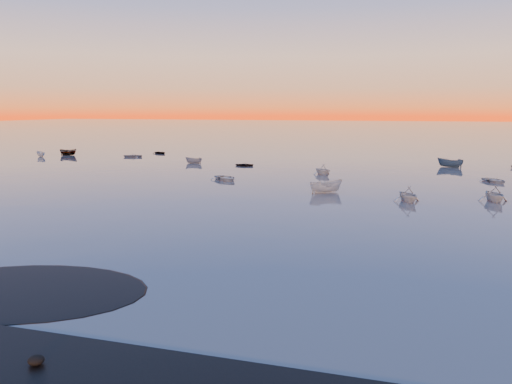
% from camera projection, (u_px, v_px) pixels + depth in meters
% --- Properties ---
extents(ground, '(600.00, 600.00, 0.00)m').
position_uv_depth(ground, '(336.00, 151.00, 120.10)').
color(ground, '#6A5F58').
rests_on(ground, ground).
extents(mud_lobes, '(140.00, 6.00, 0.07)m').
position_uv_depth(mud_lobes, '(69.00, 315.00, 24.52)').
color(mud_lobes, black).
rests_on(mud_lobes, ground).
extents(moored_fleet, '(124.00, 58.00, 1.20)m').
position_uv_depth(moored_fleet, '(295.00, 175.00, 75.62)').
color(moored_fleet, beige).
rests_on(moored_fleet, ground).
extents(boat_near_left, '(4.21, 4.57, 1.10)m').
position_uv_depth(boat_near_left, '(226.00, 180.00, 70.38)').
color(boat_near_left, beige).
rests_on(boat_near_left, ground).
extents(boat_near_center, '(4.05, 4.60, 1.51)m').
position_uv_depth(boat_near_center, '(326.00, 193.00, 60.00)').
color(boat_near_center, beige).
rests_on(boat_near_center, ground).
extents(boat_near_right, '(4.02, 3.32, 1.29)m').
position_uv_depth(boat_near_right, '(408.00, 202.00, 54.33)').
color(boat_near_right, beige).
rests_on(boat_near_right, ground).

